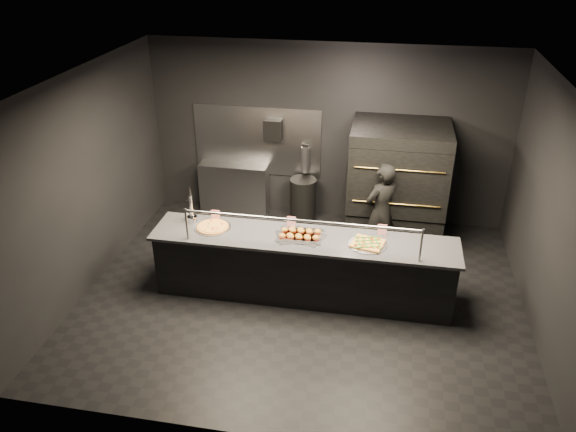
% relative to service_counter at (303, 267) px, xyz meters
% --- Properties ---
extents(room, '(6.04, 6.00, 3.00)m').
position_rel_service_counter_xyz_m(room, '(-0.02, 0.05, 1.03)').
color(room, black).
rests_on(room, ground).
extents(service_counter, '(4.10, 0.78, 1.37)m').
position_rel_service_counter_xyz_m(service_counter, '(0.00, 0.00, 0.00)').
color(service_counter, black).
rests_on(service_counter, ground).
extents(pizza_oven, '(1.50, 1.23, 1.91)m').
position_rel_service_counter_xyz_m(pizza_oven, '(1.20, 1.90, 0.50)').
color(pizza_oven, black).
rests_on(pizza_oven, ground).
extents(prep_shelf, '(1.20, 0.35, 0.90)m').
position_rel_service_counter_xyz_m(prep_shelf, '(-1.60, 2.32, -0.01)').
color(prep_shelf, '#99999E').
rests_on(prep_shelf, ground).
extents(towel_dispenser, '(0.30, 0.20, 0.35)m').
position_rel_service_counter_xyz_m(towel_dispenser, '(-0.90, 2.39, 1.09)').
color(towel_dispenser, black).
rests_on(towel_dispenser, room).
extents(fire_extinguisher, '(0.14, 0.14, 0.51)m').
position_rel_service_counter_xyz_m(fire_extinguisher, '(-0.35, 2.40, 0.60)').
color(fire_extinguisher, '#B2B2B7').
rests_on(fire_extinguisher, room).
extents(beer_tap, '(0.14, 0.20, 0.55)m').
position_rel_service_counter_xyz_m(beer_tap, '(-1.60, 0.17, 0.61)').
color(beer_tap, silver).
rests_on(beer_tap, service_counter).
extents(round_pizza, '(0.51, 0.51, 0.03)m').
position_rel_service_counter_xyz_m(round_pizza, '(-1.27, 0.04, 0.47)').
color(round_pizza, silver).
rests_on(round_pizza, service_counter).
extents(slider_tray_a, '(0.59, 0.50, 0.08)m').
position_rel_service_counter_xyz_m(slider_tray_a, '(-0.10, 0.00, 0.49)').
color(slider_tray_a, silver).
rests_on(slider_tray_a, service_counter).
extents(slider_tray_b, '(0.61, 0.52, 0.08)m').
position_rel_service_counter_xyz_m(slider_tray_b, '(-0.00, 0.03, 0.49)').
color(slider_tray_b, silver).
rests_on(slider_tray_b, service_counter).
extents(square_pizza, '(0.50, 0.50, 0.05)m').
position_rel_service_counter_xyz_m(square_pizza, '(0.85, -0.03, 0.47)').
color(square_pizza, silver).
rests_on(square_pizza, service_counter).
extents(condiment_jar, '(0.13, 0.05, 0.09)m').
position_rel_service_counter_xyz_m(condiment_jar, '(-1.67, 0.22, 0.50)').
color(condiment_jar, silver).
rests_on(condiment_jar, service_counter).
extents(tent_cards, '(2.44, 0.04, 0.15)m').
position_rel_service_counter_xyz_m(tent_cards, '(-0.16, 0.28, 0.53)').
color(tent_cards, white).
rests_on(tent_cards, service_counter).
extents(trash_bin, '(0.46, 0.46, 0.76)m').
position_rel_service_counter_xyz_m(trash_bin, '(-0.35, 2.22, -0.08)').
color(trash_bin, black).
rests_on(trash_bin, ground).
extents(worker, '(0.68, 0.65, 1.56)m').
position_rel_service_counter_xyz_m(worker, '(0.99, 1.20, 0.32)').
color(worker, black).
rests_on(worker, ground).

